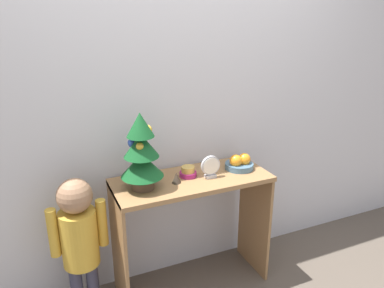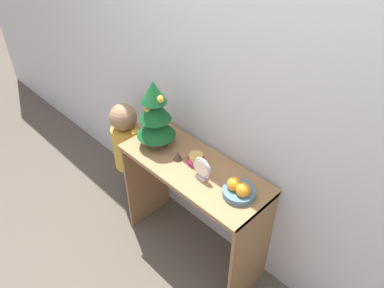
{
  "view_description": "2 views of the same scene",
  "coord_description": "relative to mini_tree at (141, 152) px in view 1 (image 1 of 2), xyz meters",
  "views": [
    {
      "loc": [
        -0.87,
        -1.77,
        1.8
      ],
      "look_at": [
        -0.01,
        0.19,
        1.04
      ],
      "focal_mm": 35.0,
      "sensor_mm": 36.0,
      "label": 1
    },
    {
      "loc": [
        1.22,
        -1.01,
        2.32
      ],
      "look_at": [
        -0.05,
        0.24,
        0.93
      ],
      "focal_mm": 35.0,
      "sensor_mm": 36.0,
      "label": 2
    }
  ],
  "objects": [
    {
      "name": "back_wall",
      "position": [
        0.32,
        0.27,
        0.21
      ],
      "size": [
        7.0,
        0.05,
        2.5
      ],
      "primitive_type": "cube",
      "color": "silver",
      "rests_on": "ground_plane"
    },
    {
      "name": "console_table",
      "position": [
        0.32,
        0.02,
        -0.44
      ],
      "size": [
        1.0,
        0.42,
        0.81
      ],
      "color": "olive",
      "rests_on": "ground_plane"
    },
    {
      "name": "mini_tree",
      "position": [
        0.0,
        0.0,
        0.0
      ],
      "size": [
        0.25,
        0.25,
        0.47
      ],
      "color": "#4C3828",
      "rests_on": "console_table"
    },
    {
      "name": "fruit_bowl",
      "position": [
        0.68,
        0.02,
        -0.19
      ],
      "size": [
        0.19,
        0.19,
        0.11
      ],
      "color": "#476B84",
      "rests_on": "console_table"
    },
    {
      "name": "singing_bowl",
      "position": [
        0.31,
        0.05,
        -0.2
      ],
      "size": [
        0.11,
        0.11,
        0.07
      ],
      "color": "#9E2366",
      "rests_on": "console_table"
    },
    {
      "name": "desk_clock",
      "position": [
        0.44,
        -0.03,
        -0.16
      ],
      "size": [
        0.13,
        0.04,
        0.15
      ],
      "color": "#B2B2B7",
      "rests_on": "console_table"
    },
    {
      "name": "figurine",
      "position": [
        0.21,
        -0.01,
        -0.2
      ],
      "size": [
        0.06,
        0.06,
        0.07
      ],
      "color": "#382D23",
      "rests_on": "console_table"
    },
    {
      "name": "child_figure",
      "position": [
        -0.39,
        0.02,
        -0.45
      ],
      "size": [
        0.33,
        0.21,
        0.93
      ],
      "color": "#38384C",
      "rests_on": "ground_plane"
    }
  ]
}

